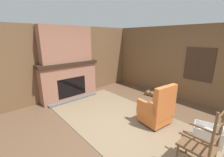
% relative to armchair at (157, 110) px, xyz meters
% --- Properties ---
extents(ground_plane, '(14.00, 14.00, 0.00)m').
position_rel_armchair_xyz_m(ground_plane, '(-0.34, -0.81, -0.37)').
color(ground_plane, brown).
extents(wood_panel_wall_left, '(0.06, 6.08, 2.41)m').
position_rel_armchair_xyz_m(wood_panel_wall_left, '(-3.11, -0.81, 0.83)').
color(wood_panel_wall_left, brown).
rests_on(wood_panel_wall_left, ground).
extents(wood_panel_wall_back, '(6.08, 0.09, 2.41)m').
position_rel_armchair_xyz_m(wood_panel_wall_back, '(-0.33, 1.96, 0.83)').
color(wood_panel_wall_back, brown).
rests_on(wood_panel_wall_back, ground).
extents(fireplace_hearth, '(0.62, 1.97, 1.26)m').
position_rel_armchair_xyz_m(fireplace_hearth, '(-2.87, -0.81, 0.25)').
color(fireplace_hearth, '#93604C').
rests_on(fireplace_hearth, ground).
extents(chimney_breast, '(0.36, 1.65, 1.13)m').
position_rel_armchair_xyz_m(chimney_breast, '(-2.88, -0.81, 1.45)').
color(chimney_breast, '#93604C').
rests_on(chimney_breast, fireplace_hearth).
extents(area_rug, '(4.14, 2.18, 0.01)m').
position_rel_armchair_xyz_m(area_rug, '(-0.70, -0.52, -0.36)').
color(area_rug, '#7A664C').
rests_on(area_rug, ground).
extents(armchair, '(0.68, 0.73, 1.03)m').
position_rel_armchair_xyz_m(armchair, '(0.00, 0.00, 0.00)').
color(armchair, '#C6662D').
rests_on(armchair, ground).
extents(rocking_chair, '(0.80, 0.46, 1.15)m').
position_rel_armchair_xyz_m(rocking_chair, '(1.16, -0.65, 0.03)').
color(rocking_chair, brown).
rests_on(rocking_chair, ground).
extents(firewood_stack, '(0.53, 0.53, 0.15)m').
position_rel_armchair_xyz_m(firewood_stack, '(-1.15, 1.58, -0.30)').
color(firewood_stack, brown).
rests_on(firewood_stack, ground).
extents(laundry_basket, '(0.59, 0.50, 0.36)m').
position_rel_armchair_xyz_m(laundry_basket, '(1.04, 0.18, -0.19)').
color(laundry_basket, white).
rests_on(laundry_basket, ground).
extents(oil_lamp_vase, '(0.11, 0.11, 0.26)m').
position_rel_armchair_xyz_m(oil_lamp_vase, '(-2.92, -1.19, 0.98)').
color(oil_lamp_vase, '#47708E').
rests_on(oil_lamp_vase, fireplace_hearth).
extents(storage_case, '(0.17, 0.24, 0.12)m').
position_rel_armchair_xyz_m(storage_case, '(-2.92, -0.26, 0.95)').
color(storage_case, black).
rests_on(storage_case, fireplace_hearth).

